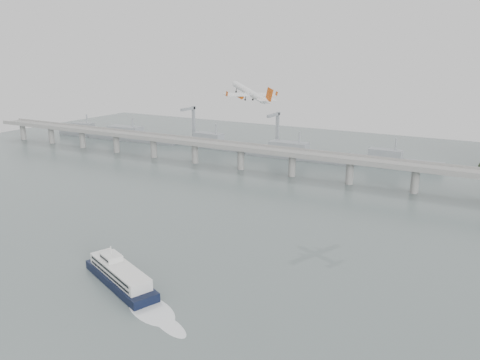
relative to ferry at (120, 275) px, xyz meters
The scene contains 5 objects.
ground 28.93m from the ferry, 33.44° to the left, with size 900.00×900.00×0.00m, color slate.
bridge 217.36m from the ferry, 83.99° to the left, with size 800.00×22.00×23.90m.
distant_fleet 310.10m from the ferry, 115.09° to the left, with size 453.00×60.90×40.00m.
ferry is the anchor object (origin of this frame).
airliner 131.87m from the ferry, 84.55° to the left, with size 38.84×36.64×14.01m.
Camera 1 is at (119.54, -159.57, 104.59)m, focal length 35.00 mm.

